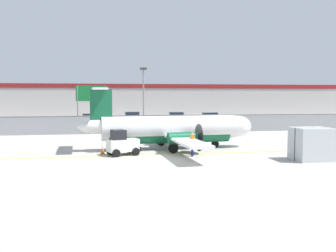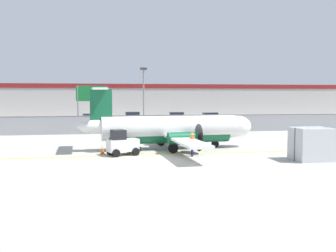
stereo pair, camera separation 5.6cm
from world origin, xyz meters
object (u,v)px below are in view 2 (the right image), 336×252
object	(u,v)px
parked_car_4	(211,118)
ground_crew_worker	(192,143)
apron_light_pole	(144,96)
parked_car_0	(24,123)
parked_car_2	(132,117)
parked_car_3	(176,117)
commuter_airplane	(173,129)
traffic_cone_near_left	(102,150)
parked_car_1	(91,119)
cargo_container	(311,144)
baggage_tug	(122,144)
highway_sign	(92,97)
traffic_cone_near_right	(112,146)

from	to	relation	value
parked_car_4	ground_crew_worker	bearing A→B (deg)	-106.33
ground_crew_worker	apron_light_pole	world-z (taller)	apron_light_pole
parked_car_0	parked_car_2	bearing A→B (deg)	43.10
parked_car_3	commuter_airplane	bearing A→B (deg)	81.96
parked_car_0	traffic_cone_near_left	bearing A→B (deg)	-59.48
parked_car_1	parked_car_4	world-z (taller)	same
cargo_container	parked_car_3	bearing A→B (deg)	93.37
parked_car_1	baggage_tug	bearing A→B (deg)	-91.41
parked_car_2	highway_sign	world-z (taller)	highway_sign
traffic_cone_near_left	parked_car_3	size ratio (longest dim) A/B	0.15
parked_car_3	highway_sign	xyz separation A→B (m)	(-12.84, -14.24, 3.24)
cargo_container	parked_car_4	xyz separation A→B (m)	(3.06, 33.90, -0.21)
parked_car_3	highway_sign	bearing A→B (deg)	51.49
commuter_airplane	baggage_tug	bearing A→B (deg)	-152.20
commuter_airplane	ground_crew_worker	size ratio (longest dim) A/B	9.45
ground_crew_worker	cargo_container	size ratio (longest dim) A/B	0.70
traffic_cone_near_left	apron_light_pole	world-z (taller)	apron_light_pole
highway_sign	parked_car_0	bearing A→B (deg)	148.93
cargo_container	parked_car_2	distance (m)	39.16
commuter_airplane	traffic_cone_near_right	distance (m)	5.13
baggage_tug	parked_car_3	bearing A→B (deg)	53.73
parked_car_4	parked_car_0	bearing A→B (deg)	-163.32
parked_car_0	highway_sign	xyz separation A→B (m)	(8.72, -5.25, 3.24)
baggage_tug	cargo_container	world-z (taller)	cargo_container
parked_car_2	parked_car_3	xyz separation A→B (m)	(6.95, -1.97, 0.00)
traffic_cone_near_right	apron_light_pole	xyz separation A→B (m)	(3.60, 9.23, 3.99)
ground_crew_worker	parked_car_1	xyz separation A→B (m)	(-7.95, 30.52, -0.06)
highway_sign	parked_car_3	bearing A→B (deg)	47.97
parked_car_4	apron_light_pole	bearing A→B (deg)	-123.39
parked_car_1	apron_light_pole	bearing A→B (deg)	-78.02
commuter_airplane	ground_crew_worker	bearing A→B (deg)	-83.49
parked_car_0	parked_car_2	xyz separation A→B (m)	(14.61, 10.96, 0.00)
traffic_cone_near_right	parked_car_3	bearing A→B (deg)	69.21
ground_crew_worker	apron_light_pole	distance (m)	14.09
commuter_airplane	highway_sign	size ratio (longest dim) A/B	2.92
parked_car_3	cargo_container	bearing A→B (deg)	96.90
baggage_tug	traffic_cone_near_right	size ratio (longest dim) A/B	4.00
baggage_tug	ground_crew_worker	xyz separation A→B (m)	(4.92, -1.29, 0.10)
highway_sign	parked_car_2	bearing A→B (deg)	70.02
traffic_cone_near_left	parked_car_2	distance (m)	33.22
cargo_container	traffic_cone_near_left	size ratio (longest dim) A/B	3.81
parked_car_1	parked_car_3	world-z (taller)	same
baggage_tug	parked_car_0	xyz separation A→B (m)	(-11.32, 22.79, 0.04)
baggage_tug	traffic_cone_near_left	bearing A→B (deg)	130.31
parked_car_4	traffic_cone_near_left	bearing A→B (deg)	-117.97
baggage_tug	parked_car_2	xyz separation A→B (m)	(3.29, 33.75, 0.04)
commuter_airplane	parked_car_1	bearing A→B (deg)	102.04
cargo_container	highway_sign	bearing A→B (deg)	124.37
traffic_cone_near_left	parked_car_1	distance (m)	28.40
parked_car_1	apron_light_pole	world-z (taller)	apron_light_pole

